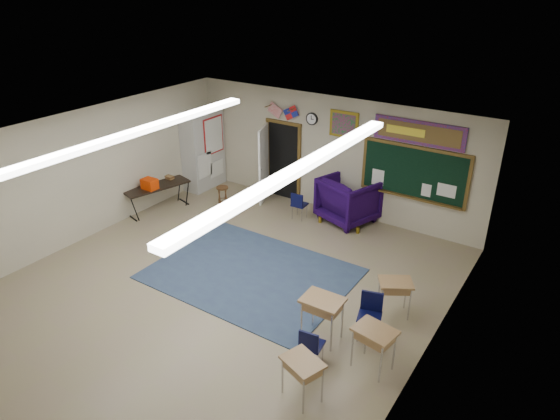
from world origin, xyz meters
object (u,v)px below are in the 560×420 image
Objects in this scene: student_desk_front_right at (394,296)px; wingback_armchair at (349,200)px; folding_table at (158,197)px; wooden_stool at (223,196)px; student_desk_front_left at (322,317)px.

wingback_armchair is at bearing 97.33° from student_desk_front_right.
wingback_armchair reaches higher than folding_table.
student_desk_front_right is 1.32× the size of wooden_stool.
folding_table is at bearing -137.90° from wooden_stool.
student_desk_front_left is at bearing -33.69° from wooden_stool.
wingback_armchair is 0.70× the size of folding_table.
student_desk_front_right is at bearing 147.60° from wingback_armchair.
student_desk_front_left is 6.40m from folding_table.
folding_table is (-4.40, -2.23, -0.19)m from wingback_armchair.
student_desk_front_left reaches higher than student_desk_front_right.
folding_table is 3.21× the size of wooden_stool.
student_desk_front_left is 1.11× the size of student_desk_front_right.
folding_table is (-6.81, 0.76, -0.01)m from student_desk_front_right.
student_desk_front_left is 5.77m from wooden_stool.
student_desk_front_right is (2.41, -2.99, -0.18)m from wingback_armchair.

